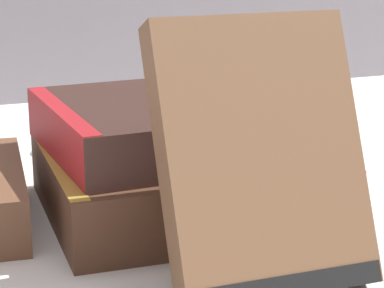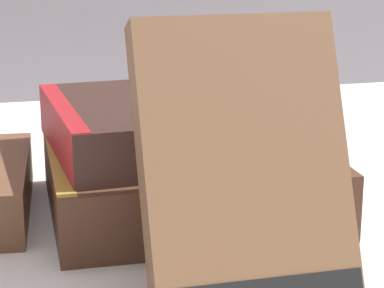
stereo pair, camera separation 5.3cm
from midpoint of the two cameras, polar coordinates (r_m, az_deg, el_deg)
name	(u,v)px [view 2 (the right image)]	position (r m, az deg, el deg)	size (l,w,h in m)	color
ground_plane	(112,231)	(0.54, -2.92, -6.26)	(3.00, 3.00, 0.00)	silver
book_flat_bottom	(180,180)	(0.57, 1.78, -2.65)	(0.20, 0.17, 0.05)	#4C2D1E
book_flat_top	(170,123)	(0.56, 1.09, 1.46)	(0.18, 0.16, 0.04)	#331E19
book_leaning_front	(244,167)	(0.44, 7.14, -1.65)	(0.12, 0.08, 0.15)	brown
pocket_watch	(194,93)	(0.57, 2.84, 3.64)	(0.05, 0.05, 0.01)	white
reading_glasses	(112,145)	(0.73, -3.69, -0.12)	(0.11, 0.05, 0.00)	#ADADB2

